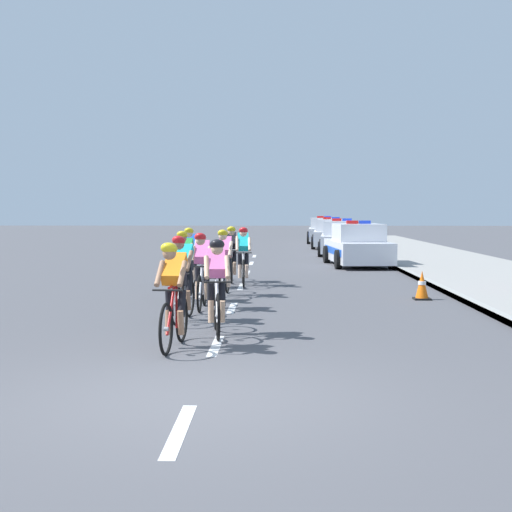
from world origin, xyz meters
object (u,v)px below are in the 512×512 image
object	(u,v)px
cyclist_ninth	(231,253)
traffic_cone_mid	(422,286)
cyclist_fourth	(202,270)
police_car_furthest	(324,231)
cyclist_third	(183,277)
cyclist_sixth	(185,265)
police_car_second	(342,239)
cyclist_fifth	(224,262)
cyclist_seventh	(243,256)
cyclist_second	(217,286)
cyclist_eighth	(191,257)
police_car_third	(331,235)
police_car_nearest	(358,246)
cyclist_lead	(174,294)

from	to	relation	value
cyclist_ninth	traffic_cone_mid	size ratio (longest dim) A/B	2.69
cyclist_fourth	police_car_furthest	distance (m)	28.69
cyclist_third	cyclist_sixth	size ratio (longest dim) A/B	1.00
cyclist_third	police_car_second	size ratio (longest dim) A/B	0.38
cyclist_fifth	traffic_cone_mid	world-z (taller)	cyclist_fifth
police_car_furthest	cyclist_fifth	bearing A→B (deg)	-98.86
cyclist_seventh	police_car_furthest	world-z (taller)	police_car_furthest
police_car_second	police_car_furthest	world-z (taller)	same
cyclist_second	cyclist_eighth	xyz separation A→B (m)	(-1.21, 6.84, 0.00)
police_car_third	cyclist_fourth	bearing A→B (deg)	-100.82
cyclist_fourth	police_car_furthest	world-z (taller)	police_car_furthest
cyclist_seventh	police_car_third	size ratio (longest dim) A/B	0.38
cyclist_eighth	police_car_third	world-z (taller)	police_car_third
police_car_second	police_car_third	bearing A→B (deg)	90.00
cyclist_fifth	cyclist_sixth	distance (m)	1.28
police_car_second	cyclist_third	bearing A→B (deg)	-103.72
cyclist_seventh	traffic_cone_mid	world-z (taller)	cyclist_seventh
cyclist_eighth	cyclist_second	bearing A→B (deg)	-79.97
cyclist_fifth	cyclist_ninth	distance (m)	3.13
cyclist_eighth	cyclist_seventh	bearing A→B (deg)	20.69
cyclist_ninth	police_car_second	size ratio (longest dim) A/B	0.38
police_car_third	police_car_furthest	size ratio (longest dim) A/B	1.01
cyclist_third	police_car_nearest	bearing A→B (deg)	70.22
cyclist_seventh	traffic_cone_mid	distance (m)	4.92
cyclist_third	police_car_furthest	distance (m)	30.25
cyclist_ninth	police_car_second	world-z (taller)	police_car_second
cyclist_second	cyclist_fifth	xyz separation A→B (m)	(-0.24, 5.18, 0.00)
cyclist_third	cyclist_seventh	bearing A→B (deg)	82.18
cyclist_second	police_car_third	bearing A→B (deg)	81.54
cyclist_seventh	police_car_furthest	xyz separation A→B (m)	(3.74, 23.97, -0.11)
cyclist_fourth	police_car_third	size ratio (longest dim) A/B	0.38
police_car_second	police_car_furthest	xyz separation A→B (m)	(0.00, 11.27, 0.00)
traffic_cone_mid	cyclist_fourth	bearing A→B (deg)	-160.78
cyclist_second	cyclist_seventh	bearing A→B (deg)	89.22
cyclist_third	cyclist_seventh	distance (m)	5.99
cyclist_second	police_car_nearest	size ratio (longest dim) A/B	0.38
cyclist_fourth	traffic_cone_mid	bearing A→B (deg)	19.22
police_car_third	traffic_cone_mid	size ratio (longest dim) A/B	7.05
cyclist_sixth	traffic_cone_mid	size ratio (longest dim) A/B	2.69
cyclist_eighth	police_car_third	size ratio (longest dim) A/B	0.38
police_car_third	traffic_cone_mid	bearing A→B (deg)	-89.14
cyclist_fourth	cyclist_third	bearing A→B (deg)	-96.79
cyclist_lead	cyclist_sixth	size ratio (longest dim) A/B	1.00
cyclist_third	cyclist_ninth	size ratio (longest dim) A/B	1.00
cyclist_sixth	cyclist_second	bearing A→B (deg)	-76.23
police_car_nearest	police_car_third	xyz separation A→B (m)	(-0.00, 11.73, 0.00)
cyclist_third	cyclist_eighth	xyz separation A→B (m)	(-0.49, 5.44, 0.00)
cyclist_fourth	cyclist_ninth	size ratio (longest dim) A/B	1.00
cyclist_eighth	police_car_furthest	xyz separation A→B (m)	(5.05, 24.47, -0.11)
police_car_second	cyclist_ninth	bearing A→B (deg)	-109.28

